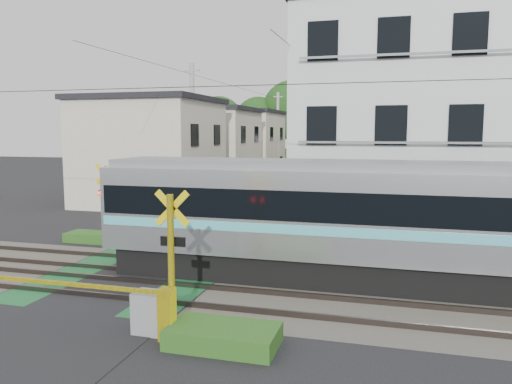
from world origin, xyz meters
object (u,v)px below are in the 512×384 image
(crossing_signal_far, at_px, (118,227))
(pedestrian, at_px, (309,171))
(crossing_signal_near, at_px, (153,302))
(apartment_block, at_px, (422,123))

(crossing_signal_far, height_order, pedestrian, crossing_signal_far)
(crossing_signal_near, bearing_deg, crossing_signal_far, 125.29)
(crossing_signal_near, height_order, pedestrian, crossing_signal_near)
(crossing_signal_near, height_order, apartment_block, apartment_block)
(crossing_signal_near, xyz_separation_m, crossing_signal_far, (-5.17, 7.31, 0.00))
(crossing_signal_far, bearing_deg, crossing_signal_near, -54.71)
(apartment_block, bearing_deg, pedestrian, 111.48)
(pedestrian, bearing_deg, apartment_block, 105.71)
(apartment_block, bearing_deg, crossing_signal_near, -114.22)
(crossing_signal_far, height_order, apartment_block, apartment_block)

